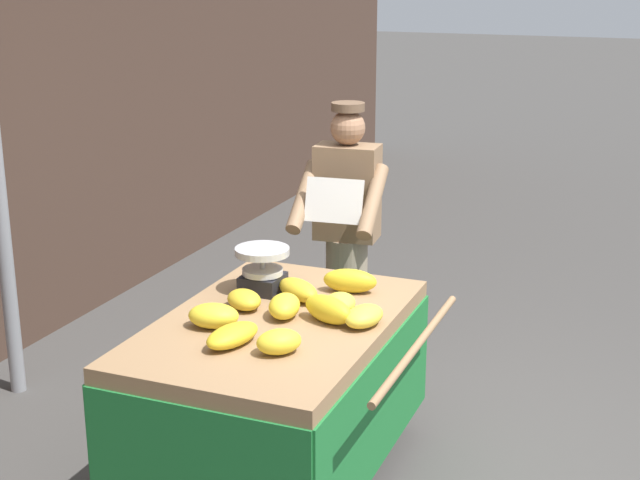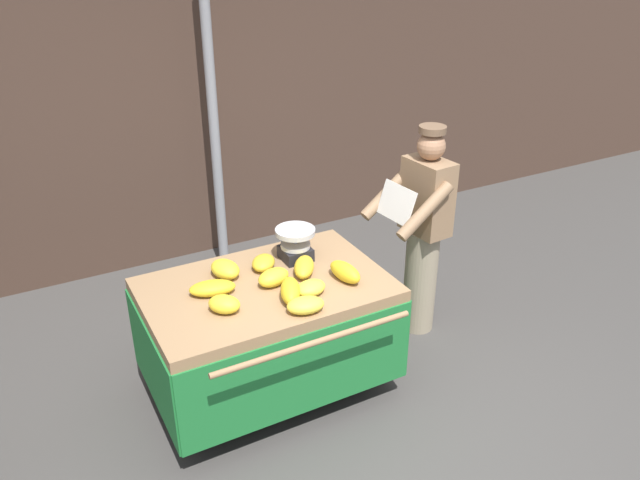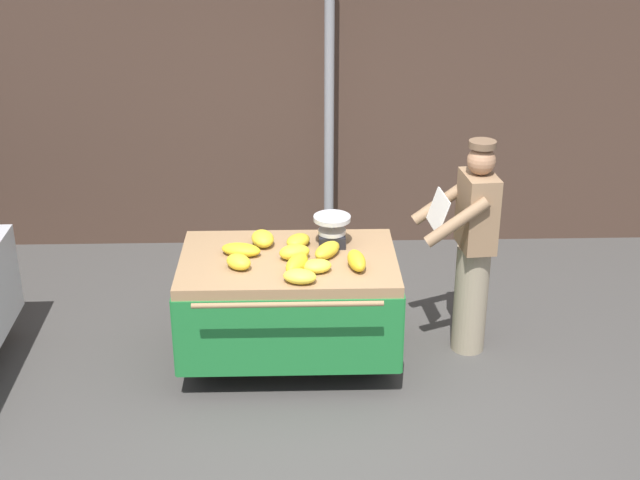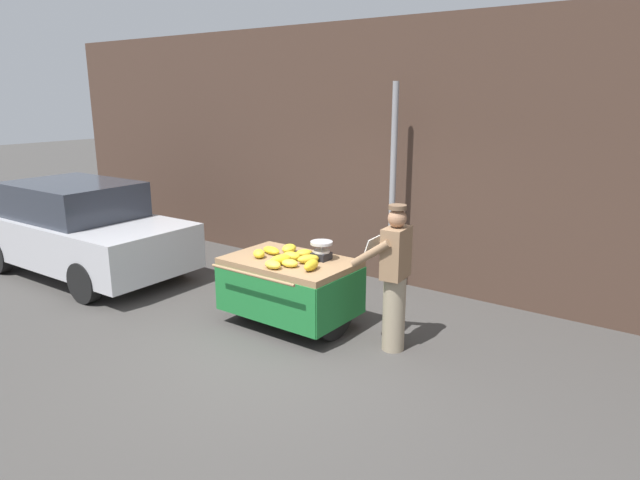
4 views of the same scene
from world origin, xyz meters
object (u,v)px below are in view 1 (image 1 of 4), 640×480
Objects in this scene: banana_bunch_2 at (350,281)px; weighing_scale at (263,270)px; banana_bunch_6 at (298,290)px; banana_bunch_8 at (284,306)px; banana_bunch_3 at (328,309)px; vendor_person at (346,239)px; banana_bunch_0 at (340,303)px; banana_bunch_9 at (244,300)px; banana_bunch_1 at (232,335)px; banana_cart at (276,366)px; banana_bunch_7 at (364,316)px; banana_bunch_5 at (214,316)px; banana_bunch_4 at (279,342)px.

weighing_scale is at bearing 110.71° from banana_bunch_2.
banana_bunch_8 is (-0.24, -0.03, 0.00)m from banana_bunch_6.
vendor_person is at bearing 16.90° from banana_bunch_3.
banana_bunch_3 is at bearing 178.91° from banana_bunch_0.
banana_bunch_9 is at bearing 82.94° from banana_bunch_8.
banana_bunch_1 is at bearing 144.47° from banana_bunch_3.
weighing_scale is 1.36× the size of banana_bunch_0.
banana_bunch_0 is (0.21, -0.25, 0.29)m from banana_cart.
banana_bunch_0 is (-0.12, -0.47, -0.07)m from weighing_scale.
banana_bunch_7 is 1.11× the size of banana_bunch_9.
banana_bunch_5 is at bearing 177.62° from vendor_person.
banana_bunch_6 reaches higher than banana_cart.
banana_bunch_3 is (-0.43, -0.05, 0.00)m from banana_bunch_2.
banana_bunch_2 is 1.17× the size of banana_bunch_5.
banana_bunch_3 is at bearing -91.50° from banana_bunch_9.
banana_bunch_2 is 1.32× the size of banana_bunch_9.
banana_bunch_0 is 0.91× the size of banana_bunch_8.
banana_bunch_6 is at bearing -24.53° from banana_bunch_5.
banana_bunch_4 reaches higher than banana_bunch_1.
banana_bunch_6 is 0.29m from banana_bunch_9.
banana_bunch_3 is 1.01× the size of banana_bunch_6.
banana_bunch_7 reaches higher than banana_bunch_0.
banana_bunch_1 is at bearing 88.84° from banana_bunch_4.
weighing_scale is at bearing 75.11° from banana_bunch_0.
banana_bunch_6 is at bearing -42.59° from banana_bunch_9.
banana_bunch_9 is at bearing 136.14° from banana_bunch_2.
banana_cart is 0.36m from banana_bunch_9.
banana_bunch_9 is (0.01, 0.45, -0.02)m from banana_bunch_3.
banana_bunch_8 is at bearing -172.35° from banana_bunch_6.
banana_bunch_7 is 0.14× the size of vendor_person.
banana_cart is at bearing 158.30° from banana_bunch_2.
banana_bunch_5 is 1.02× the size of banana_bunch_7.
banana_cart is 0.49m from banana_bunch_4.
banana_bunch_7 is at bearing -151.78° from banana_bunch_2.
banana_bunch_2 reaches higher than banana_bunch_1.
banana_bunch_9 is (0.27, -0.02, -0.01)m from banana_bunch_5.
banana_bunch_4 is (-0.42, 0.07, -0.01)m from banana_bunch_3.
banana_bunch_3 reaches higher than banana_bunch_8.
banana_bunch_3 reaches higher than banana_cart.
banana_bunch_8 is (-0.04, 0.39, 0.01)m from banana_bunch_7.
banana_bunch_1 is 0.23m from banana_bunch_5.
banana_bunch_8 is (-0.16, 0.22, 0.01)m from banana_bunch_0.
banana_bunch_8 reaches higher than banana_bunch_9.
banana_bunch_3 is at bearing -163.10° from vendor_person.
vendor_person is (1.31, 0.57, -0.06)m from banana_bunch_7.
banana_bunch_5 reaches higher than banana_bunch_6.
banana_bunch_6 reaches higher than banana_bunch_1.
banana_cart is 5.49× the size of banana_bunch_1.
banana_bunch_1 is 0.63m from banana_bunch_7.
banana_bunch_2 is 0.99× the size of banana_bunch_3.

